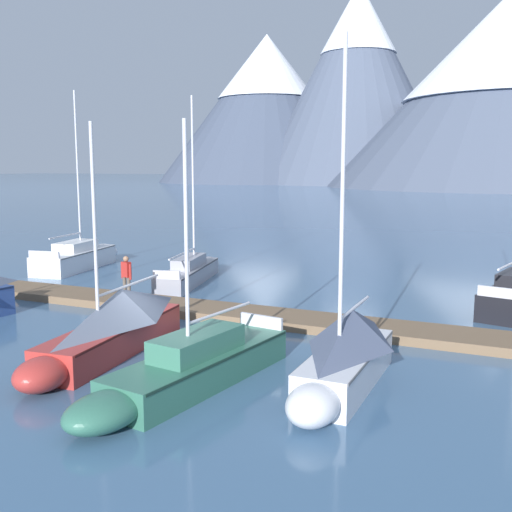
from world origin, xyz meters
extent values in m
plane|color=#426689|center=(0.00, 0.00, 0.00)|extent=(700.00, 700.00, 0.00)
cone|color=#424C60|center=(-76.98, 180.56, 24.99)|extent=(75.02, 75.02, 49.98)
cone|color=white|center=(-76.98, 180.56, 39.24)|extent=(34.02, 34.02, 21.58)
cone|color=#4C566B|center=(-43.87, 176.53, 30.87)|extent=(64.82, 64.82, 61.73)
cone|color=white|center=(-43.87, 176.53, 51.01)|extent=(23.76, 23.76, 21.55)
cone|color=#4C566B|center=(1.47, 161.92, 25.65)|extent=(95.44, 95.44, 51.31)
cone|color=white|center=(1.47, 161.92, 37.08)|extent=(55.77, 55.77, 28.55)
cube|color=brown|center=(0.00, 4.00, 0.15)|extent=(28.18, 2.32, 0.30)
cylinder|color=#38383D|center=(0.01, 3.10, 0.12)|extent=(27.03, 0.48, 0.24)
cylinder|color=#38383D|center=(-0.01, 4.90, 0.12)|extent=(27.03, 0.48, 0.24)
cube|color=white|center=(-12.46, 9.75, 0.50)|extent=(2.87, 5.95, 1.00)
ellipsoid|color=white|center=(-13.03, 12.83, 0.50)|extent=(1.85, 1.90, 0.95)
cube|color=slate|center=(-12.46, 9.75, 0.96)|extent=(2.89, 5.84, 0.06)
cylinder|color=silver|center=(-12.58, 10.39, 5.21)|extent=(0.10, 0.10, 8.43)
cylinder|color=silver|center=(-12.31, 8.95, 1.90)|extent=(0.62, 2.89, 0.08)
cube|color=white|center=(-12.48, 9.89, 1.24)|extent=(1.75, 2.76, 0.49)
cube|color=silver|center=(-11.95, 7.02, 1.18)|extent=(1.66, 0.40, 0.36)
cube|color=#93939E|center=(-4.86, 8.89, 0.39)|extent=(2.80, 6.42, 0.77)
ellipsoid|color=#93939E|center=(-5.71, 12.23, 0.39)|extent=(1.50, 1.96, 0.74)
cube|color=#424247|center=(-4.86, 8.89, 0.73)|extent=(2.81, 6.31, 0.06)
cylinder|color=silver|center=(-5.11, 9.85, 4.76)|extent=(0.10, 0.10, 7.98)
cylinder|color=silver|center=(-4.65, 8.05, 1.54)|extent=(0.98, 3.62, 0.08)
cube|color=#A0A0AB|center=(-4.90, 9.04, 1.01)|extent=(1.57, 2.97, 0.48)
cube|color=silver|center=(-4.11, 5.91, 0.95)|extent=(1.16, 0.38, 0.36)
cube|color=#B2332D|center=(-1.26, -1.27, 0.44)|extent=(2.08, 6.11, 0.87)
ellipsoid|color=#B2332D|center=(-0.90, -4.52, 0.44)|extent=(1.38, 1.73, 0.83)
cube|color=#501614|center=(-1.26, -1.27, 0.83)|extent=(2.10, 5.99, 0.06)
cylinder|color=silver|center=(-1.18, -2.02, 3.77)|extent=(0.10, 0.10, 5.80)
cylinder|color=silver|center=(-1.38, -0.25, 1.86)|extent=(0.48, 3.55, 0.08)
pyramid|color=slate|center=(-1.31, -0.82, 1.36)|extent=(2.19, 4.95, 0.97)
cube|color=#336B56|center=(2.35, -2.37, 0.40)|extent=(2.35, 6.05, 0.81)
ellipsoid|color=#336B56|center=(1.90, -5.63, 0.40)|extent=(1.59, 2.15, 0.77)
cube|color=#163027|center=(2.35, -2.37, 0.77)|extent=(2.38, 5.93, 0.06)
cylinder|color=silver|center=(2.28, -2.87, 3.69)|extent=(0.10, 0.10, 5.77)
cylinder|color=silver|center=(2.47, -1.53, 1.66)|extent=(0.45, 2.70, 0.08)
cube|color=#3A7560|center=(2.33, -2.51, 1.09)|extent=(1.45, 2.77, 0.55)
cube|color=silver|center=(2.74, 0.47, 0.99)|extent=(1.41, 0.29, 0.36)
cube|color=silver|center=(5.76, -1.00, 0.46)|extent=(1.38, 4.67, 0.93)
ellipsoid|color=silver|center=(5.79, -3.60, 0.46)|extent=(1.14, 1.56, 0.88)
cube|color=slate|center=(5.76, -1.00, 0.89)|extent=(1.42, 4.58, 0.06)
cylinder|color=silver|center=(5.77, -1.69, 4.68)|extent=(0.10, 0.10, 7.49)
cylinder|color=silver|center=(5.75, -0.32, 1.87)|extent=(0.12, 2.74, 0.08)
pyramid|color=#4C5670|center=(5.75, -0.66, 1.42)|extent=(1.62, 3.74, 0.98)
cylinder|color=silver|center=(9.11, 8.26, 1.98)|extent=(0.73, 3.09, 0.08)
cube|color=silver|center=(8.82, 6.88, 1.16)|extent=(1.37, 0.38, 0.36)
cylinder|color=brown|center=(-4.77, 3.93, 0.73)|extent=(0.14, 0.14, 0.86)
cylinder|color=brown|center=(-4.52, 3.86, 0.73)|extent=(0.14, 0.14, 0.86)
cube|color=#B22823|center=(-4.65, 3.89, 1.46)|extent=(0.42, 0.31, 0.60)
sphere|color=#A37556|center=(-4.65, 3.89, 1.88)|extent=(0.22, 0.22, 0.22)
cylinder|color=#B22823|center=(-4.89, 3.96, 1.39)|extent=(0.09, 0.09, 0.62)
cylinder|color=#B22823|center=(-4.41, 3.83, 1.39)|extent=(0.09, 0.09, 0.62)
camera|label=1|loc=(9.83, -15.17, 5.47)|focal=42.42mm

